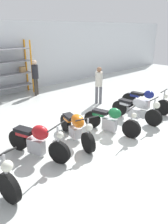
# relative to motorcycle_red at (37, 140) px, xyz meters

# --- Properties ---
(ground_plane) EXTENTS (30.00, 30.00, 0.00)m
(ground_plane) POSITION_rel_motorcycle_red_xyz_m (1.92, -0.20, -0.47)
(ground_plane) COLOR silver
(motorcycle_red) EXTENTS (0.91, 1.94, 1.04)m
(motorcycle_red) POSITION_rel_motorcycle_red_xyz_m (0.00, 0.00, 0.00)
(motorcycle_red) COLOR black
(motorcycle_red) RESTS_ON ground_plane
(motorcycle_orange) EXTENTS (0.88, 2.05, 1.01)m
(motorcycle_orange) POSITION_rel_motorcycle_red_xyz_m (1.31, -0.09, -0.01)
(motorcycle_orange) COLOR black
(motorcycle_orange) RESTS_ON ground_plane
(motorcycle_green) EXTENTS (0.71, 1.99, 0.99)m
(motorcycle_green) POSITION_rel_motorcycle_red_xyz_m (2.52, -0.43, -0.04)
(motorcycle_green) COLOR black
(motorcycle_green) RESTS_ON ground_plane
(motorcycle_silver) EXTENTS (0.60, 2.04, 1.01)m
(motorcycle_silver) POSITION_rel_motorcycle_red_xyz_m (3.94, -0.49, 0.02)
(motorcycle_silver) COLOR black
(motorcycle_silver) RESTS_ON ground_plane
(motorcycle_blue) EXTENTS (0.67, 2.13, 1.00)m
(motorcycle_blue) POSITION_rel_motorcycle_red_xyz_m (5.12, -0.13, -0.05)
(motorcycle_blue) COLOR black
(motorcycle_blue) RESTS_ON ground_plane
(person_browsing) EXTENTS (0.44, 0.44, 1.66)m
(person_browsing) POSITION_rel_motorcycle_red_xyz_m (4.43, 1.85, 0.50)
(person_browsing) COLOR #595960
(person_browsing) RESTS_ON ground_plane
(person_near_rack) EXTENTS (0.44, 0.44, 1.77)m
(person_near_rack) POSITION_rel_motorcycle_red_xyz_m (3.13, 4.98, 0.58)
(person_near_rack) COLOR #38332D
(person_near_rack) RESTS_ON ground_plane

